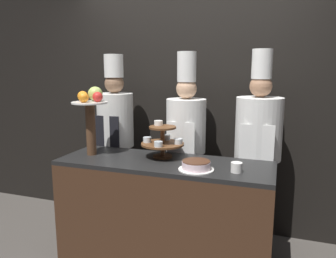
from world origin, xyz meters
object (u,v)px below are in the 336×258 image
fruit_pedestal (91,109)px  chef_left (116,135)px  cake_round (196,166)px  chef_center_left (186,142)px  chef_center_right (258,148)px  tiered_stand (162,141)px  cup_white (236,167)px

fruit_pedestal → chef_left: bearing=93.2°
cake_round → chef_center_left: chef_center_left is taller
fruit_pedestal → chef_center_right: (1.38, 0.48, -0.34)m
fruit_pedestal → chef_center_right: chef_center_right is taller
fruit_pedestal → cake_round: (0.98, -0.15, -0.37)m
chef_left → chef_center_left: chef_center_left is taller
tiered_stand → chef_left: 0.75m
cake_round → chef_left: size_ratio=0.15×
cup_white → fruit_pedestal: bearing=175.2°
cup_white → chef_left: (-1.29, 0.59, 0.04)m
cup_white → chef_center_right: bearing=79.5°
cup_white → chef_left: 1.42m
fruit_pedestal → chef_center_right: bearing=19.2°
chef_center_left → fruit_pedestal: bearing=-146.3°
chef_center_right → fruit_pedestal: bearing=-160.8°
cake_round → chef_center_left: size_ratio=0.15×
fruit_pedestal → cup_white: fruit_pedestal is taller
tiered_stand → chef_center_right: chef_center_right is taller
cup_white → chef_center_right: size_ratio=0.05×
chef_center_left → chef_center_right: chef_center_right is taller
tiered_stand → cake_round: bearing=-35.1°
fruit_pedestal → cup_white: (1.27, -0.11, -0.37)m
cake_round → chef_left: chef_left is taller
tiered_stand → chef_center_right: 0.85m
chef_center_left → tiered_stand: bearing=-105.0°
tiered_stand → chef_left: (-0.64, 0.37, -0.07)m
tiered_stand → cup_white: bearing=-17.9°
fruit_pedestal → cup_white: size_ratio=7.12×
chef_left → chef_center_right: size_ratio=0.99×
tiered_stand → cake_round: size_ratio=1.37×
cup_white → chef_left: size_ratio=0.05×
cup_white → chef_center_right: 0.60m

